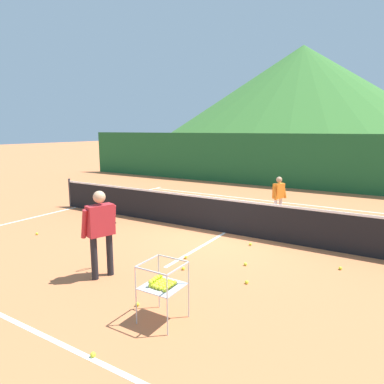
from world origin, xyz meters
TOP-DOWN VIEW (x-y plane):
  - ground_plane at (0.00, 0.00)m, footprint 120.00×120.00m
  - line_baseline_near at (0.00, -5.69)m, footprint 12.18×0.08m
  - line_baseline_far at (0.00, 4.81)m, footprint 12.18×0.08m
  - line_sideline_west at (-6.09, 0.00)m, footprint 0.08×10.50m
  - line_service_center at (0.00, 0.00)m, footprint 0.08×5.72m
  - tennis_net at (0.00, 0.00)m, footprint 12.79×0.08m
  - instructor at (-0.78, -3.84)m, footprint 0.47×0.84m
  - student_0 at (0.78, 2.27)m, footprint 0.38×0.55m
  - ball_cart at (1.13, -4.50)m, footprint 0.58×0.58m
  - tennis_ball_0 at (3.14, -1.08)m, footprint 0.07×0.07m
  - tennis_ball_1 at (0.10, -2.20)m, footprint 0.07×0.07m
  - tennis_ball_2 at (-4.31, -2.83)m, footprint 0.07×0.07m
  - tennis_ball_3 at (0.54, -4.38)m, footprint 0.07×0.07m
  - tennis_ball_4 at (0.89, -5.65)m, footprint 0.07×0.07m
  - tennis_ball_5 at (1.75, -2.69)m, footprint 0.07×0.07m
  - tennis_ball_7 at (0.39, -2.76)m, footprint 0.07×0.07m
  - tennis_ball_9 at (1.00, -0.63)m, footprint 0.07×0.07m
  - tennis_ball_10 at (1.39, -1.89)m, footprint 0.07×0.07m
  - windscreen_fence at (0.00, 8.30)m, footprint 26.79×0.08m
  - hill_0 at (-11.13, 51.83)m, footprint 50.54×50.54m

SIDE VIEW (x-z plane):
  - ground_plane at x=0.00m, z-range 0.00..0.00m
  - line_baseline_near at x=0.00m, z-range 0.00..0.01m
  - line_baseline_far at x=0.00m, z-range 0.00..0.01m
  - line_sideline_west at x=-6.09m, z-range 0.00..0.01m
  - line_service_center at x=0.00m, z-range 0.00..0.01m
  - tennis_ball_0 at x=3.14m, z-range 0.00..0.07m
  - tennis_ball_1 at x=0.10m, z-range 0.00..0.07m
  - tennis_ball_2 at x=-4.31m, z-range 0.00..0.07m
  - tennis_ball_3 at x=0.54m, z-range 0.00..0.07m
  - tennis_ball_4 at x=0.89m, z-range 0.00..0.07m
  - tennis_ball_5 at x=1.75m, z-range 0.00..0.07m
  - tennis_ball_7 at x=0.39m, z-range 0.00..0.07m
  - tennis_ball_9 at x=1.00m, z-range 0.00..0.07m
  - tennis_ball_10 at x=1.39m, z-range 0.00..0.07m
  - tennis_net at x=0.00m, z-range -0.03..1.02m
  - ball_cart at x=1.13m, z-range 0.14..1.03m
  - student_0 at x=0.78m, z-range 0.14..1.50m
  - instructor at x=-0.78m, z-range 0.17..1.88m
  - windscreen_fence at x=0.00m, z-range 0.00..2.64m
  - hill_0 at x=-11.13m, z-range 0.00..16.39m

